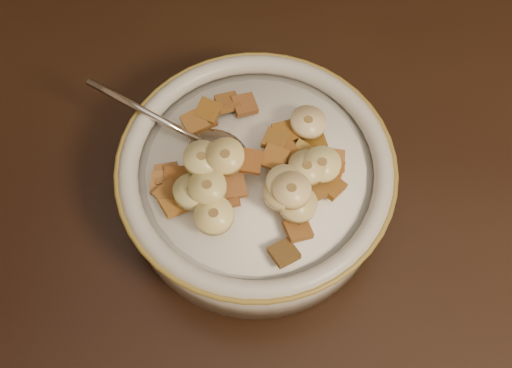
# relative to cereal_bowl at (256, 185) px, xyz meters

# --- Properties ---
(cereal_bowl) EXTENTS (0.23, 0.23, 0.06)m
(cereal_bowl) POSITION_rel_cereal_bowl_xyz_m (0.00, 0.00, 0.00)
(cereal_bowl) COLOR #B5B2A4
(cereal_bowl) RESTS_ON table
(milk) EXTENTS (0.19, 0.19, 0.00)m
(milk) POSITION_rel_cereal_bowl_xyz_m (0.00, 0.00, 0.03)
(milk) COLOR white
(milk) RESTS_ON cereal_bowl
(spoon) EXTENTS (0.06, 0.05, 0.01)m
(spoon) POSITION_rel_cereal_bowl_xyz_m (-0.04, 0.01, 0.03)
(spoon) COLOR #BABABA
(spoon) RESTS_ON cereal_bowl
(cereal_square_0) EXTENTS (0.03, 0.03, 0.01)m
(cereal_square_0) POSITION_rel_cereal_bowl_xyz_m (-0.06, -0.04, 0.04)
(cereal_square_0) COLOR brown
(cereal_square_0) RESTS_ON milk
(cereal_square_1) EXTENTS (0.02, 0.02, 0.01)m
(cereal_square_1) POSITION_rel_cereal_bowl_xyz_m (0.06, 0.01, 0.04)
(cereal_square_1) COLOR #9A4D1B
(cereal_square_1) RESTS_ON milk
(cereal_square_2) EXTENTS (0.03, 0.03, 0.01)m
(cereal_square_2) POSITION_rel_cereal_bowl_xyz_m (0.05, -0.05, 0.04)
(cereal_square_2) COLOR brown
(cereal_square_2) RESTS_ON milk
(cereal_square_3) EXTENTS (0.03, 0.03, 0.01)m
(cereal_square_3) POSITION_rel_cereal_bowl_xyz_m (0.04, -0.03, 0.04)
(cereal_square_3) COLOR brown
(cereal_square_3) RESTS_ON milk
(cereal_square_4) EXTENTS (0.03, 0.03, 0.01)m
(cereal_square_4) POSITION_rel_cereal_bowl_xyz_m (0.02, 0.01, 0.05)
(cereal_square_4) COLOR brown
(cereal_square_4) RESTS_ON milk
(cereal_square_5) EXTENTS (0.03, 0.03, 0.01)m
(cereal_square_5) POSITION_rel_cereal_bowl_xyz_m (0.07, -0.00, 0.04)
(cereal_square_5) COLOR #8C591B
(cereal_square_5) RESTS_ON milk
(cereal_square_6) EXTENTS (0.03, 0.03, 0.01)m
(cereal_square_6) POSITION_rel_cereal_bowl_xyz_m (-0.06, 0.04, 0.03)
(cereal_square_6) COLOR brown
(cereal_square_6) RESTS_ON milk
(cereal_square_7) EXTENTS (0.02, 0.02, 0.01)m
(cereal_square_7) POSITION_rel_cereal_bowl_xyz_m (0.01, 0.02, 0.05)
(cereal_square_7) COLOR #8E591D
(cereal_square_7) RESTS_ON milk
(cereal_square_8) EXTENTS (0.03, 0.03, 0.01)m
(cereal_square_8) POSITION_rel_cereal_bowl_xyz_m (0.04, 0.02, 0.04)
(cereal_square_8) COLOR olive
(cereal_square_8) RESTS_ON milk
(cereal_square_9) EXTENTS (0.03, 0.03, 0.01)m
(cereal_square_9) POSITION_rel_cereal_bowl_xyz_m (0.05, -0.01, 0.04)
(cereal_square_9) COLOR brown
(cereal_square_9) RESTS_ON milk
(cereal_square_10) EXTENTS (0.03, 0.03, 0.01)m
(cereal_square_10) POSITION_rel_cereal_bowl_xyz_m (-0.04, 0.06, 0.03)
(cereal_square_10) COLOR brown
(cereal_square_10) RESTS_ON milk
(cereal_square_11) EXTENTS (0.02, 0.02, 0.01)m
(cereal_square_11) POSITION_rel_cereal_bowl_xyz_m (-0.07, -0.03, 0.03)
(cereal_square_11) COLOR brown
(cereal_square_11) RESTS_ON milk
(cereal_square_12) EXTENTS (0.02, 0.02, 0.01)m
(cereal_square_12) POSITION_rel_cereal_bowl_xyz_m (-0.05, 0.04, 0.04)
(cereal_square_12) COLOR brown
(cereal_square_12) RESTS_ON milk
(cereal_square_13) EXTENTS (0.03, 0.03, 0.01)m
(cereal_square_13) POSITION_rel_cereal_bowl_xyz_m (0.04, -0.07, 0.04)
(cereal_square_13) COLOR brown
(cereal_square_13) RESTS_ON milk
(cereal_square_14) EXTENTS (0.03, 0.03, 0.01)m
(cereal_square_14) POSITION_rel_cereal_bowl_xyz_m (-0.01, -0.03, 0.04)
(cereal_square_14) COLOR brown
(cereal_square_14) RESTS_ON milk
(cereal_square_15) EXTENTS (0.02, 0.02, 0.01)m
(cereal_square_15) POSITION_rel_cereal_bowl_xyz_m (-0.00, -0.01, 0.05)
(cereal_square_15) COLOR brown
(cereal_square_15) RESTS_ON milk
(cereal_square_16) EXTENTS (0.03, 0.03, 0.01)m
(cereal_square_16) POSITION_rel_cereal_bowl_xyz_m (-0.06, 0.03, 0.03)
(cereal_square_16) COLOR brown
(cereal_square_16) RESTS_ON milk
(cereal_square_17) EXTENTS (0.02, 0.02, 0.01)m
(cereal_square_17) POSITION_rel_cereal_bowl_xyz_m (-0.06, -0.03, 0.03)
(cereal_square_17) COLOR brown
(cereal_square_17) RESTS_ON milk
(cereal_square_18) EXTENTS (0.03, 0.03, 0.01)m
(cereal_square_18) POSITION_rel_cereal_bowl_xyz_m (0.04, 0.04, 0.04)
(cereal_square_18) COLOR brown
(cereal_square_18) RESTS_ON milk
(cereal_square_19) EXTENTS (0.02, 0.02, 0.01)m
(cereal_square_19) POSITION_rel_cereal_bowl_xyz_m (0.06, 0.02, 0.03)
(cereal_square_19) COLOR #985C2C
(cereal_square_19) RESTS_ON milk
(cereal_square_20) EXTENTS (0.03, 0.03, 0.01)m
(cereal_square_20) POSITION_rel_cereal_bowl_xyz_m (-0.05, -0.04, 0.03)
(cereal_square_20) COLOR brown
(cereal_square_20) RESTS_ON milk
(cereal_square_21) EXTENTS (0.03, 0.03, 0.01)m
(cereal_square_21) POSITION_rel_cereal_bowl_xyz_m (-0.06, -0.05, 0.04)
(cereal_square_21) COLOR #9B6A1E
(cereal_square_21) RESTS_ON milk
(cereal_square_22) EXTENTS (0.02, 0.02, 0.01)m
(cereal_square_22) POSITION_rel_cereal_bowl_xyz_m (0.01, 0.00, 0.05)
(cereal_square_22) COLOR #8B5317
(cereal_square_22) RESTS_ON milk
(cereal_square_23) EXTENTS (0.03, 0.03, 0.01)m
(cereal_square_23) POSITION_rel_cereal_bowl_xyz_m (-0.02, 0.06, 0.03)
(cereal_square_23) COLOR brown
(cereal_square_23) RESTS_ON milk
(cereal_square_24) EXTENTS (0.03, 0.03, 0.01)m
(cereal_square_24) POSITION_rel_cereal_bowl_xyz_m (-0.02, -0.04, 0.04)
(cereal_square_24) COLOR brown
(cereal_square_24) RESTS_ON milk
(cereal_square_25) EXTENTS (0.03, 0.03, 0.01)m
(cereal_square_25) POSITION_rel_cereal_bowl_xyz_m (0.02, 0.03, 0.04)
(cereal_square_25) COLOR #8E5F19
(cereal_square_25) RESTS_ON milk
(cereal_square_26) EXTENTS (0.03, 0.03, 0.01)m
(cereal_square_26) POSITION_rel_cereal_bowl_xyz_m (-0.07, -0.02, 0.03)
(cereal_square_26) COLOR brown
(cereal_square_26) RESTS_ON milk
(banana_slice_0) EXTENTS (0.03, 0.03, 0.01)m
(banana_slice_0) POSITION_rel_cereal_bowl_xyz_m (0.04, 0.00, 0.05)
(banana_slice_0) COLOR #EFDE86
(banana_slice_0) RESTS_ON milk
(banana_slice_1) EXTENTS (0.04, 0.04, 0.01)m
(banana_slice_1) POSITION_rel_cereal_bowl_xyz_m (-0.02, -0.06, 0.05)
(banana_slice_1) COLOR #D5C084
(banana_slice_1) RESTS_ON milk
(banana_slice_2) EXTENTS (0.04, 0.04, 0.01)m
(banana_slice_2) POSITION_rel_cereal_bowl_xyz_m (-0.02, -0.06, 0.05)
(banana_slice_2) COLOR #FFF282
(banana_slice_2) RESTS_ON milk
(banana_slice_3) EXTENTS (0.04, 0.04, 0.01)m
(banana_slice_3) POSITION_rel_cereal_bowl_xyz_m (0.03, -0.02, 0.05)
(banana_slice_3) COLOR beige
(banana_slice_3) RESTS_ON milk
(banana_slice_4) EXTENTS (0.03, 0.03, 0.02)m
(banana_slice_4) POSITION_rel_cereal_bowl_xyz_m (-0.04, -0.04, 0.05)
(banana_slice_4) COLOR #D0C784
(banana_slice_4) RESTS_ON milk
(banana_slice_5) EXTENTS (0.04, 0.04, 0.01)m
(banana_slice_5) POSITION_rel_cereal_bowl_xyz_m (-0.04, -0.01, 0.06)
(banana_slice_5) COLOR beige
(banana_slice_5) RESTS_ON milk
(banana_slice_6) EXTENTS (0.04, 0.04, 0.01)m
(banana_slice_6) POSITION_rel_cereal_bowl_xyz_m (0.03, 0.05, 0.05)
(banana_slice_6) COLOR #FBE4A9
(banana_slice_6) RESTS_ON milk
(banana_slice_7) EXTENTS (0.04, 0.04, 0.01)m
(banana_slice_7) POSITION_rel_cereal_bowl_xyz_m (-0.02, -0.01, 0.06)
(banana_slice_7) COLOR #E4C37A
(banana_slice_7) RESTS_ON milk
(banana_slice_8) EXTENTS (0.04, 0.04, 0.01)m
(banana_slice_8) POSITION_rel_cereal_bowl_xyz_m (-0.03, -0.04, 0.06)
(banana_slice_8) COLOR #DBD271
(banana_slice_8) RESTS_ON milk
(banana_slice_9) EXTENTS (0.04, 0.04, 0.01)m
(banana_slice_9) POSITION_rel_cereal_bowl_xyz_m (0.04, -0.03, 0.05)
(banana_slice_9) COLOR beige
(banana_slice_9) RESTS_ON milk
(banana_slice_10) EXTENTS (0.04, 0.04, 0.01)m
(banana_slice_10) POSITION_rel_cereal_bowl_xyz_m (0.05, 0.01, 0.05)
(banana_slice_10) COLOR #F7E5A3
(banana_slice_10) RESTS_ON milk
(banana_slice_11) EXTENTS (0.03, 0.03, 0.01)m
(banana_slice_11) POSITION_rel_cereal_bowl_xyz_m (0.04, -0.03, 0.06)
(banana_slice_11) COLOR beige
(banana_slice_11) RESTS_ON milk
(banana_slice_12) EXTENTS (0.03, 0.03, 0.01)m
(banana_slice_12) POSITION_rel_cereal_bowl_xyz_m (0.03, -0.03, 0.05)
(banana_slice_12) COLOR #E7CF89
(banana_slice_12) RESTS_ON milk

